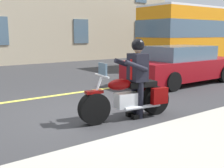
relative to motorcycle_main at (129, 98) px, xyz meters
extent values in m
plane|color=#333335|center=(0.82, -1.03, -0.45)|extent=(80.00, 80.00, 0.00)
cube|color=#E5DB4C|center=(0.82, -3.03, -0.45)|extent=(60.00, 0.16, 0.01)
cylinder|color=black|center=(0.84, -0.11, -0.12)|extent=(0.68, 0.28, 0.66)
cylinder|color=black|center=(-0.70, 0.08, -0.12)|extent=(0.68, 0.28, 0.66)
cube|color=silver|center=(0.04, -0.01, -0.03)|extent=(0.59, 0.35, 0.32)
ellipsoid|color=#720505|center=(0.24, -0.03, 0.33)|extent=(0.59, 0.35, 0.24)
cube|color=black|center=(-0.30, 0.03, 0.29)|extent=(0.73, 0.36, 0.12)
cube|color=#720505|center=(-0.62, 0.30, 0.03)|extent=(0.41, 0.17, 0.36)
cube|color=#720505|center=(-0.68, -0.14, 0.03)|extent=(0.41, 0.17, 0.36)
cylinder|color=silver|center=(0.82, -0.10, 0.15)|extent=(0.35, 0.09, 0.76)
cylinder|color=silver|center=(0.66, -0.08, 0.55)|extent=(0.11, 0.60, 0.04)
cube|color=#720505|center=(0.84, -0.11, 0.23)|extent=(0.38, 0.20, 0.06)
cylinder|color=silver|center=(-0.23, 0.19, -0.19)|extent=(0.90, 0.19, 0.08)
cube|color=slate|center=(0.64, -0.08, 0.67)|extent=(0.08, 0.32, 0.28)
cylinder|color=black|center=(-0.19, 0.14, -0.03)|extent=(0.14, 0.14, 0.84)
cube|color=black|center=(-0.13, 0.13, -0.40)|extent=(0.27, 0.14, 0.10)
cylinder|color=black|center=(-0.22, -0.10, -0.03)|extent=(0.14, 0.14, 0.84)
cube|color=black|center=(-0.16, -0.10, -0.40)|extent=(0.27, 0.14, 0.10)
cube|color=black|center=(-0.20, 0.02, 0.67)|extent=(0.37, 0.44, 0.60)
cube|color=red|center=(-0.04, 0.00, 0.63)|extent=(0.03, 0.07, 0.44)
cylinder|color=black|center=(0.00, 0.22, 0.73)|extent=(0.56, 0.17, 0.28)
cylinder|color=black|center=(-0.05, -0.22, 0.73)|extent=(0.56, 0.17, 0.28)
sphere|color=tan|center=(-0.20, 0.02, 1.10)|extent=(0.22, 0.22, 0.22)
sphere|color=black|center=(-0.20, 0.02, 1.15)|extent=(0.28, 0.28, 0.28)
cube|color=orange|center=(-11.69, -5.79, 1.32)|extent=(11.00, 2.50, 2.85)
cube|color=slate|center=(-11.69, -5.79, 1.65)|extent=(11.04, 2.52, 0.90)
cube|color=white|center=(-11.69, -5.79, 2.80)|extent=(11.00, 2.50, 0.10)
cylinder|color=black|center=(-8.49, -6.99, 0.05)|extent=(1.00, 0.30, 1.00)
cylinder|color=black|center=(-8.49, -4.59, 0.05)|extent=(1.00, 0.30, 1.00)
cube|color=maroon|center=(-4.43, -2.27, 0.10)|extent=(4.60, 1.80, 0.70)
cube|color=slate|center=(-4.23, -2.27, 0.65)|extent=(2.40, 1.60, 0.60)
cylinder|color=black|center=(-5.88, -3.12, -0.13)|extent=(0.64, 0.22, 0.64)
cylinder|color=black|center=(-5.88, -1.42, -0.13)|extent=(0.64, 0.22, 0.64)
cylinder|color=black|center=(-2.98, -3.12, -0.13)|extent=(0.64, 0.22, 0.64)
cylinder|color=black|center=(-2.98, -1.42, -0.13)|extent=(0.64, 0.22, 0.64)
cube|color=slate|center=(-10.96, -12.00, 1.55)|extent=(1.10, 0.06, 1.60)
cube|color=slate|center=(-5.63, -12.00, 1.55)|extent=(1.10, 0.06, 1.60)
camera|label=1|loc=(3.73, 4.51, 1.39)|focal=44.10mm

